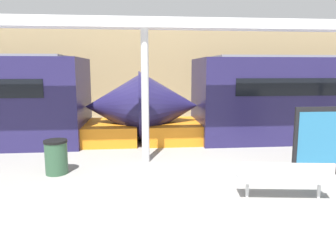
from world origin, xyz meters
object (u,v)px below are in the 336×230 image
(bench_near, at_px, (285,177))
(trash_bin, at_px, (56,157))
(poster_board, at_px, (318,141))
(support_column_near, at_px, (145,97))

(bench_near, height_order, trash_bin, trash_bin)
(bench_near, bearing_deg, poster_board, 48.73)
(trash_bin, height_order, poster_board, poster_board)
(support_column_near, bearing_deg, trash_bin, -161.59)
(poster_board, relative_size, support_column_near, 0.47)
(trash_bin, bearing_deg, poster_board, -6.17)
(poster_board, bearing_deg, trash_bin, 173.83)
(bench_near, xyz_separation_m, support_column_near, (-2.83, 2.83, 1.42))
(bench_near, relative_size, poster_board, 1.08)
(trash_bin, relative_size, support_column_near, 0.23)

